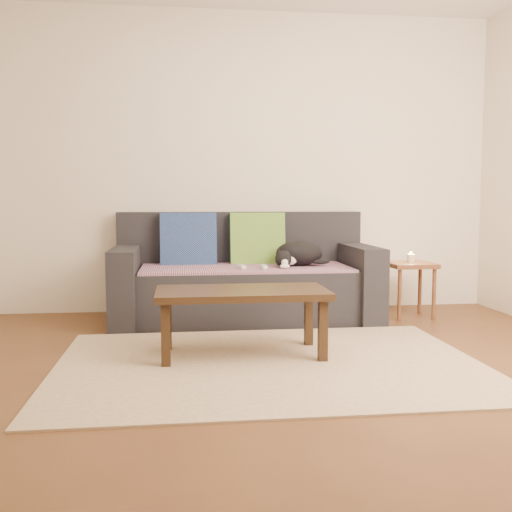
{
  "coord_description": "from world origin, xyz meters",
  "views": [
    {
      "loc": [
        -0.51,
        -3.27,
        0.97
      ],
      "look_at": [
        0.05,
        1.2,
        0.55
      ],
      "focal_mm": 42.0,
      "sensor_mm": 36.0,
      "label": 1
    }
  ],
  "objects_px": {
    "wii_remote_a": "(241,267)",
    "side_table": "(410,272)",
    "cat": "(298,254)",
    "sofa": "(244,281)",
    "coffee_table": "(242,298)",
    "wii_remote_b": "(264,267)"
  },
  "relations": [
    {
      "from": "cat",
      "to": "coffee_table",
      "type": "relative_size",
      "value": 0.44
    },
    {
      "from": "sofa",
      "to": "wii_remote_b",
      "type": "distance_m",
      "value": 0.33
    },
    {
      "from": "side_table",
      "to": "sofa",
      "type": "bearing_deg",
      "value": 175.48
    },
    {
      "from": "wii_remote_b",
      "to": "side_table",
      "type": "xyz_separation_m",
      "value": [
        1.25,
        0.16,
        -0.08
      ]
    },
    {
      "from": "cat",
      "to": "coffee_table",
      "type": "xyz_separation_m",
      "value": [
        -0.57,
        -1.11,
        -0.17
      ]
    },
    {
      "from": "cat",
      "to": "sofa",
      "type": "bearing_deg",
      "value": 160.73
    },
    {
      "from": "wii_remote_b",
      "to": "side_table",
      "type": "distance_m",
      "value": 1.27
    },
    {
      "from": "sofa",
      "to": "wii_remote_b",
      "type": "height_order",
      "value": "sofa"
    },
    {
      "from": "wii_remote_b",
      "to": "side_table",
      "type": "bearing_deg",
      "value": -83.99
    },
    {
      "from": "wii_remote_a",
      "to": "coffee_table",
      "type": "height_order",
      "value": "wii_remote_a"
    },
    {
      "from": "wii_remote_a",
      "to": "side_table",
      "type": "height_order",
      "value": "wii_remote_a"
    },
    {
      "from": "side_table",
      "to": "cat",
      "type": "bearing_deg",
      "value": 178.89
    },
    {
      "from": "wii_remote_a",
      "to": "side_table",
      "type": "bearing_deg",
      "value": -97.98
    },
    {
      "from": "wii_remote_b",
      "to": "sofa",
      "type": "bearing_deg",
      "value": 23.41
    },
    {
      "from": "sofa",
      "to": "side_table",
      "type": "relative_size",
      "value": 4.62
    },
    {
      "from": "sofa",
      "to": "side_table",
      "type": "bearing_deg",
      "value": -4.52
    },
    {
      "from": "cat",
      "to": "coffee_table",
      "type": "distance_m",
      "value": 1.26
    },
    {
      "from": "sofa",
      "to": "wii_remote_b",
      "type": "relative_size",
      "value": 14.0
    },
    {
      "from": "coffee_table",
      "to": "cat",
      "type": "bearing_deg",
      "value": 62.95
    },
    {
      "from": "wii_remote_a",
      "to": "wii_remote_b",
      "type": "distance_m",
      "value": 0.18
    },
    {
      "from": "sofa",
      "to": "wii_remote_a",
      "type": "relative_size",
      "value": 14.0
    },
    {
      "from": "cat",
      "to": "wii_remote_a",
      "type": "relative_size",
      "value": 3.11
    }
  ]
}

